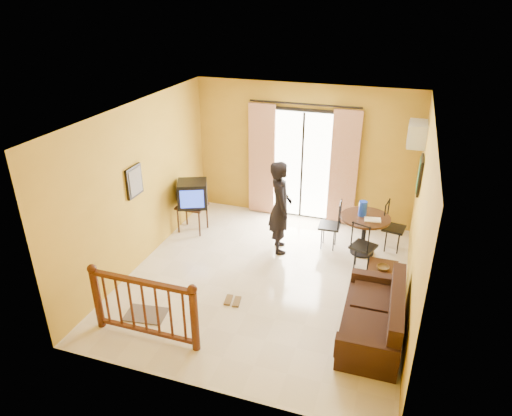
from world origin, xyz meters
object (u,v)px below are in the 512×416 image
(dining_table, at_px, (365,224))
(sofa, at_px, (376,320))
(television, at_px, (193,194))
(coffee_table, at_px, (381,279))
(standing_person, at_px, (280,207))

(dining_table, xyz_separation_m, sofa, (0.42, -2.28, -0.28))
(television, distance_m, sofa, 4.30)
(dining_table, height_order, coffee_table, dining_table)
(dining_table, relative_size, standing_person, 0.51)
(dining_table, relative_size, sofa, 0.53)
(coffee_table, relative_size, sofa, 0.49)
(television, bearing_deg, standing_person, -28.46)
(coffee_table, relative_size, standing_person, 0.48)
(coffee_table, xyz_separation_m, standing_person, (-1.90, 0.78, 0.62))
(coffee_table, height_order, standing_person, standing_person)
(sofa, xyz_separation_m, standing_person, (-1.90, 1.92, 0.57))
(dining_table, relative_size, coffee_table, 1.07)
(television, xyz_separation_m, dining_table, (3.30, 0.19, -0.22))
(coffee_table, bearing_deg, dining_table, 110.20)
(television, bearing_deg, sofa, -52.34)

